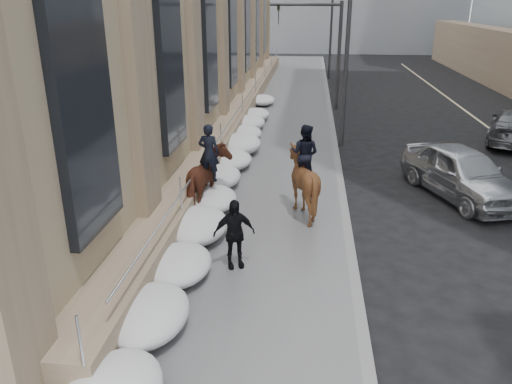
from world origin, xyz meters
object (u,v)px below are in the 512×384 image
mounted_horse_left (208,178)px  mounted_horse_right (303,178)px  car_silver (462,172)px  pedestrian (234,234)px

mounted_horse_left → mounted_horse_right: (2.80, 0.05, 0.08)m
mounted_horse_left → car_silver: (7.91, 2.19, -0.30)m
mounted_horse_left → mounted_horse_right: mounted_horse_right is taller
mounted_horse_left → car_silver: mounted_horse_left is taller
pedestrian → mounted_horse_left: bearing=90.7°
mounted_horse_left → car_silver: bearing=-159.0°
pedestrian → car_silver: pedestrian is taller
car_silver → pedestrian: bearing=-160.9°
pedestrian → car_silver: bearing=19.5°
mounted_horse_right → car_silver: (5.11, 2.15, -0.38)m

